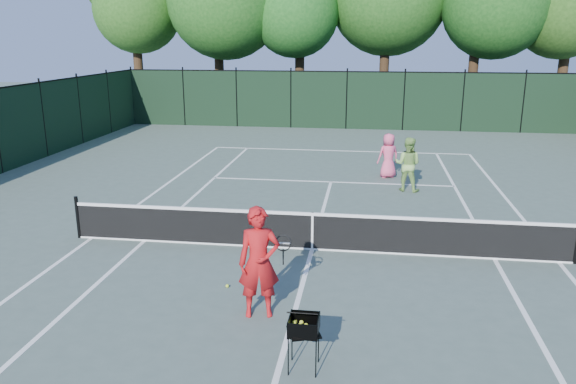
# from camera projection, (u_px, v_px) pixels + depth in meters

# --- Properties ---
(ground) EXTENTS (90.00, 90.00, 0.00)m
(ground) POSITION_uv_depth(u_px,v_px,m) (312.00, 250.00, 13.14)
(ground) COLOR #4A5950
(ground) RESTS_ON ground
(sideline_doubles_left) EXTENTS (0.10, 23.77, 0.01)m
(sideline_doubles_left) POSITION_uv_depth(u_px,v_px,m) (92.00, 238.00, 13.89)
(sideline_doubles_left) COLOR white
(sideline_doubles_left) RESTS_ON ground
(sideline_doubles_right) EXTENTS (0.10, 23.77, 0.01)m
(sideline_doubles_right) POSITION_uv_depth(u_px,v_px,m) (559.00, 262.00, 12.38)
(sideline_doubles_right) COLOR white
(sideline_doubles_right) RESTS_ON ground
(sideline_singles_left) EXTENTS (0.10, 23.77, 0.01)m
(sideline_singles_left) POSITION_uv_depth(u_px,v_px,m) (145.00, 241.00, 13.70)
(sideline_singles_left) COLOR white
(sideline_singles_left) RESTS_ON ground
(sideline_singles_right) EXTENTS (0.10, 23.77, 0.01)m
(sideline_singles_right) POSITION_uv_depth(u_px,v_px,m) (495.00, 259.00, 12.57)
(sideline_singles_right) COLOR white
(sideline_singles_right) RESTS_ON ground
(baseline_far) EXTENTS (10.97, 0.10, 0.01)m
(baseline_far) POSITION_uv_depth(u_px,v_px,m) (340.00, 151.00, 24.47)
(baseline_far) COLOR white
(baseline_far) RESTS_ON ground
(service_line_far) EXTENTS (8.23, 0.10, 0.01)m
(service_line_far) POSITION_uv_depth(u_px,v_px,m) (331.00, 182.00, 19.24)
(service_line_far) COLOR white
(service_line_far) RESTS_ON ground
(center_service_line) EXTENTS (0.10, 12.80, 0.01)m
(center_service_line) POSITION_uv_depth(u_px,v_px,m) (312.00, 250.00, 13.14)
(center_service_line) COLOR white
(center_service_line) RESTS_ON ground
(tennis_net) EXTENTS (11.69, 0.09, 1.06)m
(tennis_net) POSITION_uv_depth(u_px,v_px,m) (312.00, 230.00, 13.01)
(tennis_net) COLOR black
(tennis_net) RESTS_ON ground
(fence_far) EXTENTS (24.00, 0.05, 3.00)m
(fence_far) POSITION_uv_depth(u_px,v_px,m) (347.00, 101.00, 29.90)
(fence_far) COLOR black
(fence_far) RESTS_ON ground
(coach) EXTENTS (0.92, 0.81, 2.01)m
(coach) POSITION_uv_depth(u_px,v_px,m) (259.00, 262.00, 9.81)
(coach) COLOR red
(coach) RESTS_ON ground
(player_pink) EXTENTS (0.90, 0.76, 1.57)m
(player_pink) POSITION_uv_depth(u_px,v_px,m) (388.00, 156.00, 19.67)
(player_pink) COLOR #ED537F
(player_pink) RESTS_ON ground
(player_green) EXTENTS (1.00, 0.87, 1.74)m
(player_green) POSITION_uv_depth(u_px,v_px,m) (408.00, 164.00, 17.94)
(player_green) COLOR #92C462
(player_green) RESTS_ON ground
(ball_hopper) EXTENTS (0.57, 0.57, 0.85)m
(ball_hopper) POSITION_uv_depth(u_px,v_px,m) (304.00, 326.00, 8.25)
(ball_hopper) COLOR black
(ball_hopper) RESTS_ON ground
(loose_ball_midcourt) EXTENTS (0.07, 0.07, 0.07)m
(loose_ball_midcourt) POSITION_uv_depth(u_px,v_px,m) (227.00, 286.00, 11.15)
(loose_ball_midcourt) COLOR #C3E82F
(loose_ball_midcourt) RESTS_ON ground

